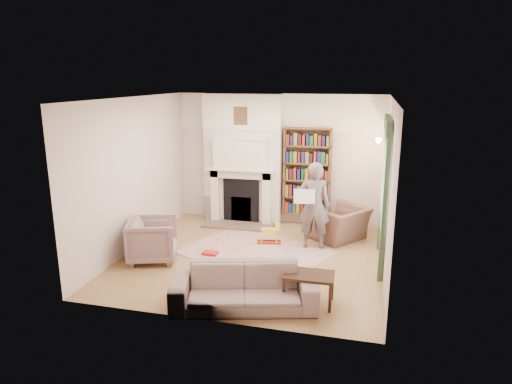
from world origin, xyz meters
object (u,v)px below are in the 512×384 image
(sofa, at_px, (244,287))
(coffee_table, at_px, (309,289))
(paraffin_heater, at_px, (209,208))
(man_reading, at_px, (314,206))
(armchair_left, at_px, (153,240))
(rocking_horse, at_px, (269,234))
(armchair_reading, at_px, (340,223))
(bookcase, at_px, (307,172))

(sofa, height_order, coffee_table, sofa)
(paraffin_heater, bearing_deg, sofa, -63.26)
(man_reading, relative_size, paraffin_heater, 3.00)
(armchair_left, height_order, rocking_horse, armchair_left)
(armchair_left, bearing_deg, rocking_horse, -73.09)
(paraffin_heater, bearing_deg, coffee_table, -50.98)
(armchair_left, xyz_separation_m, rocking_horse, (1.80, 1.29, -0.17))
(rocking_horse, bearing_deg, armchair_reading, 11.06)
(armchair_reading, relative_size, sofa, 0.49)
(armchair_left, xyz_separation_m, coffee_table, (2.87, -0.91, -0.15))
(paraffin_heater, bearing_deg, bookcase, 5.82)
(sofa, distance_m, coffee_table, 0.92)
(coffee_table, xyz_separation_m, paraffin_heater, (-2.71, 3.34, 0.05))
(bookcase, height_order, armchair_reading, bookcase)
(armchair_reading, distance_m, rocking_horse, 1.43)
(armchair_reading, bearing_deg, coffee_table, 33.20)
(paraffin_heater, distance_m, rocking_horse, 2.00)
(armchair_reading, xyz_separation_m, man_reading, (-0.45, -0.60, 0.50))
(man_reading, relative_size, rocking_horse, 3.54)
(armchair_reading, xyz_separation_m, armchair_left, (-3.09, -1.89, 0.05))
(bookcase, xyz_separation_m, coffee_table, (0.55, -3.56, -0.95))
(bookcase, distance_m, coffee_table, 3.73)
(armchair_reading, relative_size, man_reading, 0.61)
(armchair_left, relative_size, rocking_horse, 1.77)
(armchair_left, height_order, coffee_table, armchair_left)
(coffee_table, distance_m, paraffin_heater, 4.30)
(paraffin_heater, bearing_deg, man_reading, -24.68)
(man_reading, height_order, paraffin_heater, man_reading)
(armchair_reading, xyz_separation_m, paraffin_heater, (-2.94, 0.54, -0.05))
(paraffin_heater, height_order, rocking_horse, paraffin_heater)
(bookcase, height_order, armchair_left, bookcase)
(bookcase, height_order, paraffin_heater, bookcase)
(sofa, bearing_deg, paraffin_heater, 101.25)
(sofa, bearing_deg, man_reading, 60.29)
(coffee_table, height_order, paraffin_heater, paraffin_heater)
(armchair_left, height_order, man_reading, man_reading)
(armchair_reading, height_order, rocking_horse, armchair_reading)
(armchair_left, distance_m, man_reading, 2.98)
(armchair_reading, xyz_separation_m, sofa, (-1.09, -3.12, -0.03))
(coffee_table, bearing_deg, bookcase, 98.41)
(bookcase, bearing_deg, paraffin_heater, -174.18)
(sofa, bearing_deg, armchair_reading, 55.28)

